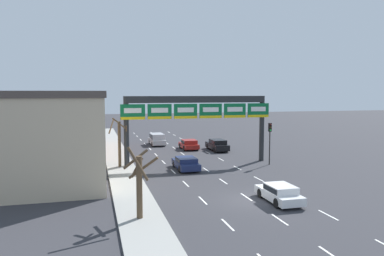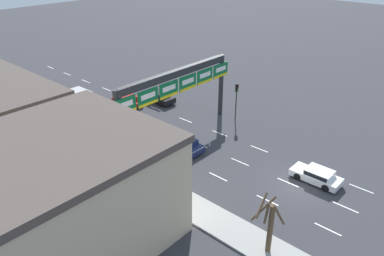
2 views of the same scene
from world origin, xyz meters
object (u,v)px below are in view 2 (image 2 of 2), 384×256
sign_gantry (176,86)px  tree_bare_closest (270,223)px  tree_bare_second (114,139)px  car_red (128,100)px  traffic_light_near_gantry (237,94)px  car_navy (183,144)px  car_white (317,175)px  suv_silver (81,96)px  car_black (158,96)px

sign_gantry → tree_bare_closest: (-8.07, -15.97, -3.19)m
tree_bare_closest → tree_bare_second: size_ratio=0.88×
tree_bare_closest → car_red: bearing=69.5°
car_red → tree_bare_second: (-9.81, -10.23, 2.06)m
car_red → traffic_light_near_gantry: size_ratio=0.90×
car_navy → traffic_light_near_gantry: 9.42m
car_white → suv_silver: 30.39m
car_white → tree_bare_second: bearing=123.5°
car_black → car_red: (-3.32, 2.02, -0.08)m
sign_gantry → tree_bare_second: sign_gantry is taller
traffic_light_near_gantry → tree_bare_second: bearing=171.3°
suv_silver → tree_bare_closest: size_ratio=1.04×
car_white → car_red: bearing=90.1°
car_white → traffic_light_near_gantry: 13.87m
car_white → car_navy: (-3.61, 12.32, -0.00)m
sign_gantry → car_white: 15.73m
car_navy → traffic_light_near_gantry: (9.09, 0.17, 2.48)m
car_white → tree_bare_second: (-9.84, 14.84, 2.08)m
car_white → car_navy: 12.84m
car_black → car_navy: car_black is taller
suv_silver → car_navy: bearing=-90.4°
suv_silver → car_white: bearing=-83.4°
car_white → suv_silver: (-3.47, 30.19, 0.24)m
car_navy → tree_bare_closest: tree_bare_closest is taller
sign_gantry → tree_bare_closest: sign_gantry is taller
sign_gantry → traffic_light_near_gantry: bearing=-18.1°
car_black → tree_bare_second: 15.61m
car_white → tree_bare_second: size_ratio=0.85×
car_black → tree_bare_second: size_ratio=0.95×
traffic_light_near_gantry → car_black: bearing=101.7°
tree_bare_second → sign_gantry: bearing=0.1°
car_black → tree_bare_closest: tree_bare_closest is taller
car_navy → tree_bare_closest: (-6.18, -13.44, 1.71)m
car_white → suv_silver: bearing=96.6°
car_white → car_red: (-0.02, 25.07, 0.02)m
suv_silver → traffic_light_near_gantry: 19.96m
sign_gantry → car_red: size_ratio=4.03×
car_white → traffic_light_near_gantry: (5.48, 12.50, 2.48)m
tree_bare_second → car_white: bearing=-56.5°
car_black → car_navy: size_ratio=1.06×
car_red → car_navy: bearing=-105.7°
sign_gantry → car_red: 11.45m
car_black → car_navy: 12.75m
sign_gantry → car_red: (1.69, 10.22, -4.88)m
car_navy → tree_bare_second: (-6.23, 2.51, 2.08)m
car_navy → car_red: bearing=74.3°
suv_silver → car_red: size_ratio=1.14×
sign_gantry → car_navy: (-1.89, -2.52, -4.90)m
traffic_light_near_gantry → tree_bare_closest: bearing=-138.3°
traffic_light_near_gantry → tree_bare_closest: tree_bare_closest is taller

